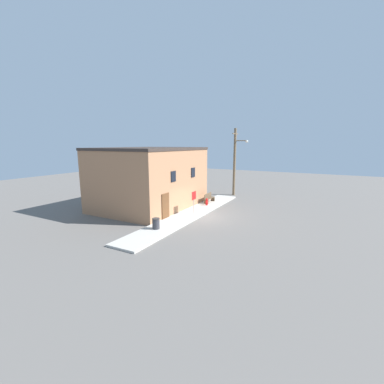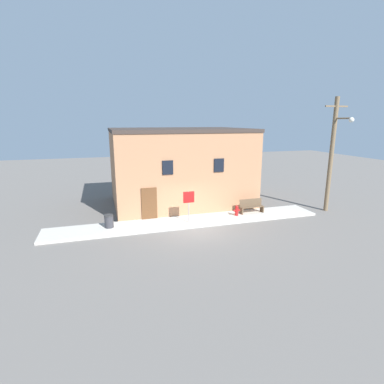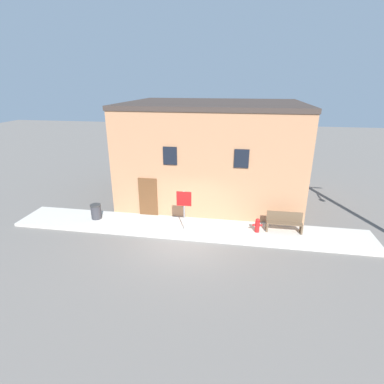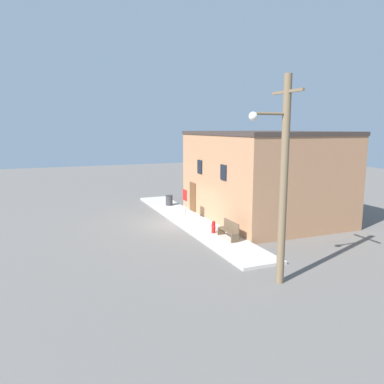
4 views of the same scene
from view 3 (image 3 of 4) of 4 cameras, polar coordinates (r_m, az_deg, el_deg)
The scene contains 7 objects.
ground_plane at distance 14.03m, azimuth -1.59°, elevation -9.22°, with size 80.00×80.00×0.00m, color #66605B.
sidewalk at distance 14.96m, azimuth -0.76°, elevation -6.89°, with size 17.51×2.24×0.14m.
brick_building at distance 18.50m, azimuth 3.98°, elevation 7.76°, with size 10.13×7.68×5.80m.
fire_hydrant at distance 14.64m, azimuth 12.33°, elevation -6.20°, with size 0.46×0.22×0.71m.
stop_sign at distance 14.05m, azimuth -1.53°, elevation -2.19°, with size 0.71×0.06×1.99m.
bench at distance 15.02m, azimuth 17.16°, elevation -5.49°, with size 1.67×0.44×0.95m.
trash_bin at distance 16.43m, azimuth -17.81°, elevation -3.55°, with size 0.54×0.54×0.78m.
Camera 3 is at (2.40, -11.96, 6.92)m, focal length 28.00 mm.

